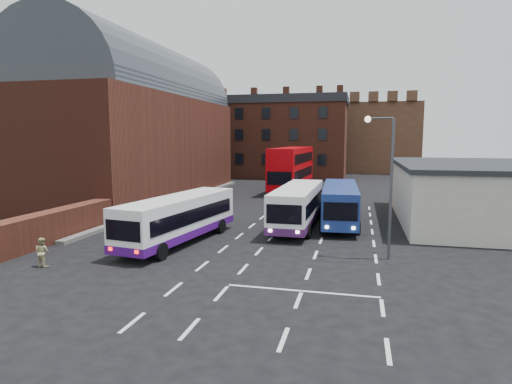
% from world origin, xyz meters
% --- Properties ---
extents(ground, '(180.00, 180.00, 0.00)m').
position_xyz_m(ground, '(0.00, 0.00, 0.00)').
color(ground, black).
extents(railway_station, '(12.00, 28.00, 16.00)m').
position_xyz_m(railway_station, '(-15.50, 21.00, 7.64)').
color(railway_station, '#602B1E').
rests_on(railway_station, ground).
extents(forecourt_wall, '(1.20, 10.00, 1.80)m').
position_xyz_m(forecourt_wall, '(-10.20, 2.00, 0.90)').
color(forecourt_wall, '#602B1E').
rests_on(forecourt_wall, ground).
extents(cream_building, '(10.40, 16.40, 4.25)m').
position_xyz_m(cream_building, '(15.00, 14.00, 2.16)').
color(cream_building, beige).
rests_on(cream_building, ground).
extents(brick_terrace, '(22.00, 10.00, 11.00)m').
position_xyz_m(brick_terrace, '(-6.00, 46.00, 5.50)').
color(brick_terrace, brown).
rests_on(brick_terrace, ground).
extents(castle_keep, '(22.00, 22.00, 12.00)m').
position_xyz_m(castle_keep, '(6.00, 66.00, 6.00)').
color(castle_keep, brown).
rests_on(castle_keep, ground).
extents(bus_white_outbound, '(3.60, 10.01, 2.67)m').
position_xyz_m(bus_white_outbound, '(-2.89, 3.23, 1.58)').
color(bus_white_outbound, white).
rests_on(bus_white_outbound, ground).
extents(bus_white_inbound, '(2.66, 10.12, 2.75)m').
position_xyz_m(bus_white_inbound, '(3.10, 9.19, 1.63)').
color(bus_white_inbound, white).
rests_on(bus_white_inbound, ground).
extents(bus_blue, '(2.87, 10.04, 2.71)m').
position_xyz_m(bus_blue, '(5.84, 10.93, 1.60)').
color(bus_blue, navy).
rests_on(bus_blue, ground).
extents(bus_red_double, '(3.56, 12.48, 4.95)m').
position_xyz_m(bus_red_double, '(-0.34, 28.57, 2.63)').
color(bus_red_double, '#C50007').
rests_on(bus_red_double, ground).
extents(street_lamp, '(1.43, 0.41, 7.06)m').
position_xyz_m(street_lamp, '(8.36, 2.51, 4.26)').
color(street_lamp, '#474950').
rests_on(street_lamp, ground).
extents(pedestrian_beige, '(0.73, 0.59, 1.39)m').
position_xyz_m(pedestrian_beige, '(-7.25, -2.62, 0.70)').
color(pedestrian_beige, '#C3B87F').
rests_on(pedestrian_beige, ground).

